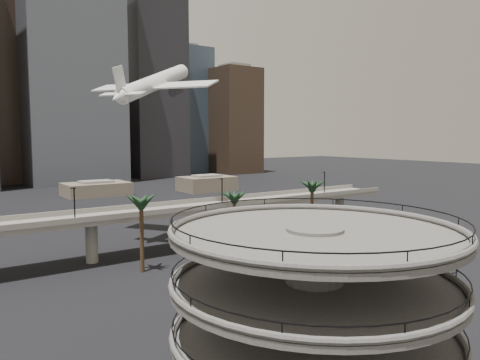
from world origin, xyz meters
TOP-DOWN VIEW (x-y plane):
  - parking_ramp at (-13.00, -4.00)m, footprint 22.20×22.20m
  - overpass at (0.00, 55.00)m, footprint 130.00×9.30m
  - palm_trees at (14.02, 44.65)m, footprint 42.40×10.40m
  - low_buildings at (6.89, 142.30)m, footprint 135.00×27.50m
  - skyline at (15.12, 217.08)m, footprint 269.00×86.00m
  - airborne_jet at (8.78, 68.89)m, footprint 29.41×27.79m
  - car_a at (1.61, 18.67)m, footprint 4.09×1.72m
  - car_b at (9.95, 20.04)m, footprint 5.10×3.68m
  - car_c at (35.22, 13.38)m, footprint 5.65×2.43m

SIDE VIEW (x-z plane):
  - car_a at x=1.61m, z-range 0.00..1.38m
  - car_b at x=9.95m, z-range 0.00..1.60m
  - car_c at x=35.22m, z-range 0.00..1.62m
  - low_buildings at x=6.89m, z-range -0.54..6.26m
  - overpass at x=0.00m, z-range -0.01..14.69m
  - parking_ramp at x=-13.00m, z-range 1.16..18.51m
  - palm_trees at x=14.02m, z-range 4.43..18.43m
  - airborne_jet at x=8.78m, z-range 28.33..41.53m
  - skyline at x=15.12m, z-range -18.13..117.33m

